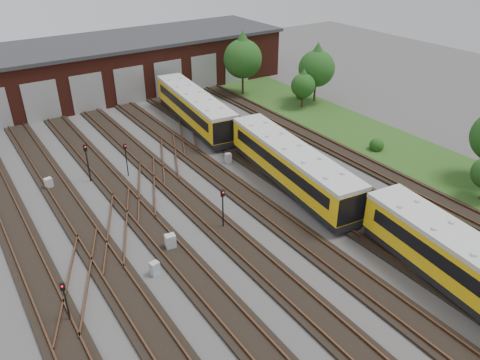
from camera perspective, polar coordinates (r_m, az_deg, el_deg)
ground at (r=30.30m, az=6.97°, el=-10.13°), size 120.00×120.00×0.00m
track_network at (r=30.49m, az=6.02°, el=-9.52°), size 30.40×70.00×0.33m
maintenance_shed at (r=61.57m, az=-18.16°, el=12.66°), size 51.00×12.50×6.35m
grass_verge at (r=48.32m, az=16.64°, el=4.55°), size 8.00×55.00×0.05m
metro_train at (r=37.66m, az=6.28°, el=1.85°), size 4.57×47.60×3.18m
signal_mast_0 at (r=26.90m, az=-20.55°, el=-13.22°), size 0.27×0.26×2.69m
signal_mast_1 at (r=40.11m, az=-18.17°, el=2.55°), size 0.28×0.26×3.33m
signal_mast_2 at (r=40.23m, az=-13.74°, el=2.87°), size 0.25×0.23×2.95m
signal_mast_3 at (r=32.18m, az=-2.11°, el=-2.96°), size 0.26×0.24×3.12m
relay_cabinet_0 at (r=29.51m, az=-10.35°, el=-10.55°), size 0.61×0.53×0.90m
relay_cabinet_1 at (r=40.80m, az=-22.28°, el=-0.40°), size 0.65×0.57×0.95m
relay_cabinet_2 at (r=31.33m, az=-8.47°, el=-7.49°), size 0.75×0.66×1.10m
relay_cabinet_3 at (r=47.78m, az=1.57°, el=6.23°), size 0.84×0.77×1.14m
relay_cabinet_4 at (r=41.98m, az=-1.46°, el=2.70°), size 0.61×0.54×0.89m
tree_0 at (r=58.56m, az=0.34°, el=15.09°), size 4.69×4.69×7.78m
tree_1 at (r=54.87m, az=7.73°, el=11.68°), size 2.79×2.79×4.62m
tree_2 at (r=56.70m, az=9.36°, el=13.77°), size 4.25×4.25×7.05m
bush_1 at (r=46.12m, az=16.34°, el=4.31°), size 1.36×1.36×1.36m
bush_2 at (r=58.63m, az=7.44°, el=10.36°), size 1.13×1.13×1.13m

